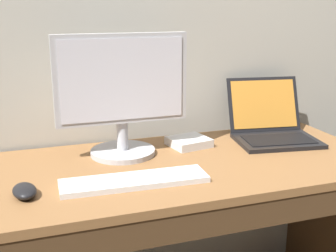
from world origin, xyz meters
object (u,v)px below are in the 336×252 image
computer_mouse (25,191)px  wired_keyboard (135,181)px  external_monitor (122,94)px  laptop_black (273,130)px  external_drive_box (189,142)px

computer_mouse → wired_keyboard: bearing=-9.1°
external_monitor → wired_keyboard: (-0.03, -0.27, -0.22)m
laptop_black → wired_keyboard: 0.72m
laptop_black → wired_keyboard: bearing=-158.4°
wired_keyboard → computer_mouse: bearing=178.1°
laptop_black → external_monitor: 0.66m
wired_keyboard → external_drive_box: 0.43m
external_monitor → external_drive_box: 0.35m
laptop_black → external_monitor: (-0.64, 0.01, 0.19)m
external_drive_box → wired_keyboard: bearing=-135.1°
wired_keyboard → computer_mouse: (-0.33, 0.01, 0.01)m
laptop_black → computer_mouse: size_ratio=3.27×
external_monitor → computer_mouse: size_ratio=4.33×
wired_keyboard → external_monitor: bearing=83.8°
wired_keyboard → external_drive_box: (0.30, 0.30, 0.01)m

